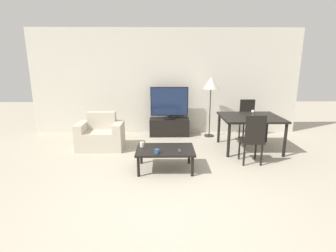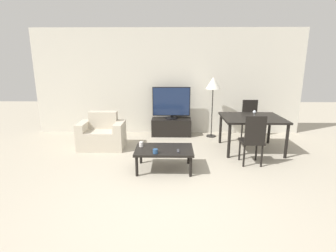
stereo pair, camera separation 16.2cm
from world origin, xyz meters
name	(u,v)px [view 1 (the left image)]	position (x,y,z in m)	size (l,w,h in m)	color
ground_plane	(167,207)	(0.00, 0.00, 0.00)	(18.00, 18.00, 0.00)	#B2A893
wall_back	(166,82)	(0.00, 3.74, 1.35)	(6.97, 0.06, 2.70)	silver
armchair	(101,136)	(-1.44, 2.41, 0.30)	(0.98, 0.62, 0.79)	beige
tv_stand	(169,127)	(0.09, 3.45, 0.22)	(1.01, 0.45, 0.44)	black
tv	(169,103)	(0.09, 3.45, 0.85)	(0.96, 0.32, 0.81)	black
coffee_table	(165,151)	(-0.02, 1.24, 0.35)	(1.02, 0.68, 0.39)	black
dining_table	(250,120)	(1.82, 2.32, 0.66)	(1.26, 1.09, 0.74)	black
dining_chair_near	(253,137)	(1.60, 1.46, 0.53)	(0.40, 0.40, 0.96)	black
dining_chair_far	(248,117)	(2.04, 3.18, 0.53)	(0.40, 0.40, 0.96)	black
floor_lamp	(211,85)	(1.12, 3.34, 1.31)	(0.37, 0.37, 1.51)	black
remote_primary	(179,151)	(0.22, 1.10, 0.40)	(0.04, 0.15, 0.02)	#38383D
cup_white_near	(142,144)	(-0.44, 1.35, 0.44)	(0.07, 0.07, 0.09)	white
cup_colored_far	(157,151)	(-0.16, 1.00, 0.43)	(0.08, 0.08, 0.08)	navy
wine_glass_left	(253,112)	(1.86, 2.31, 0.84)	(0.07, 0.07, 0.15)	silver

